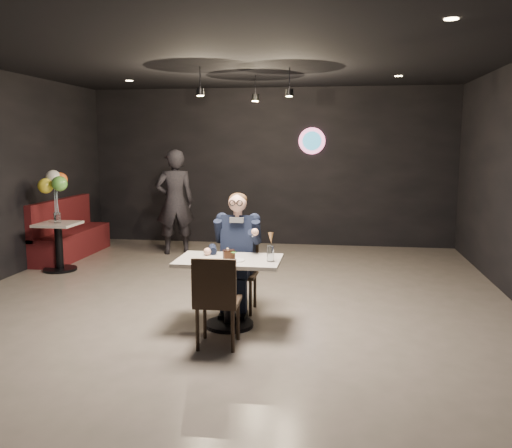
% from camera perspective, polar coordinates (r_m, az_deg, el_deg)
% --- Properties ---
extents(floor, '(9.00, 9.00, 0.00)m').
position_cam_1_polar(floor, '(6.37, -3.60, -9.50)').
color(floor, gray).
rests_on(floor, ground).
extents(wall_sign, '(0.50, 0.06, 0.50)m').
position_cam_1_polar(wall_sign, '(10.40, 5.91, 8.70)').
color(wall_sign, pink).
rests_on(wall_sign, floor).
extents(pendant_lights, '(1.40, 1.20, 0.36)m').
position_cam_1_polar(pendant_lights, '(8.07, -0.72, 15.04)').
color(pendant_lights, black).
rests_on(pendant_lights, floor).
extents(main_table, '(1.10, 0.70, 0.75)m').
position_cam_1_polar(main_table, '(5.87, -2.83, -7.23)').
color(main_table, silver).
rests_on(main_table, floor).
extents(chair_far, '(0.42, 0.46, 0.92)m').
position_cam_1_polar(chair_far, '(6.37, -1.86, -5.17)').
color(chair_far, black).
rests_on(chair_far, floor).
extents(chair_near, '(0.44, 0.47, 0.92)m').
position_cam_1_polar(chair_near, '(5.33, -4.02, -7.96)').
color(chair_near, black).
rests_on(chair_near, floor).
extents(seated_man, '(0.60, 0.80, 1.44)m').
position_cam_1_polar(seated_man, '(6.32, -1.88, -2.88)').
color(seated_man, black).
rests_on(seated_man, floor).
extents(dessert_plate, '(0.21, 0.21, 0.01)m').
position_cam_1_polar(dessert_plate, '(5.68, -2.24, -3.82)').
color(dessert_plate, white).
rests_on(dessert_plate, main_table).
extents(cake_slice, '(0.14, 0.13, 0.08)m').
position_cam_1_polar(cake_slice, '(5.72, -2.86, -3.25)').
color(cake_slice, black).
rests_on(cake_slice, dessert_plate).
extents(mint_leaf, '(0.07, 0.04, 0.01)m').
position_cam_1_polar(mint_leaf, '(5.64, -2.32, -3.01)').
color(mint_leaf, '#2D7C28').
rests_on(mint_leaf, cake_slice).
extents(sundae_glass, '(0.07, 0.07, 0.16)m').
position_cam_1_polar(sundae_glass, '(5.63, 1.52, -3.13)').
color(sundae_glass, silver).
rests_on(sundae_glass, main_table).
extents(wafer_cone, '(0.07, 0.07, 0.12)m').
position_cam_1_polar(wafer_cone, '(5.63, 1.60, -1.50)').
color(wafer_cone, tan).
rests_on(wafer_cone, sundae_glass).
extents(booth_bench, '(0.50, 2.01, 1.01)m').
position_cam_1_polar(booth_bench, '(9.90, -18.85, -0.41)').
color(booth_bench, '#460F13').
rests_on(booth_bench, floor).
extents(side_table, '(0.58, 0.58, 0.73)m').
position_cam_1_polar(side_table, '(8.92, -20.02, -2.33)').
color(side_table, silver).
rests_on(side_table, floor).
extents(balloon_vase, '(0.11, 0.11, 0.16)m').
position_cam_1_polar(balloon_vase, '(8.85, -20.18, 0.63)').
color(balloon_vase, silver).
rests_on(balloon_vase, side_table).
extents(balloon_bunch, '(0.42, 0.42, 0.69)m').
position_cam_1_polar(balloon_bunch, '(8.80, -20.32, 3.32)').
color(balloon_bunch, yellow).
rests_on(balloon_bunch, balloon_vase).
extents(passerby, '(0.79, 0.67, 1.85)m').
position_cam_1_polar(passerby, '(9.70, -8.53, 2.30)').
color(passerby, black).
rests_on(passerby, floor).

